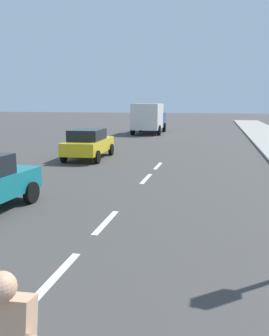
{
  "coord_description": "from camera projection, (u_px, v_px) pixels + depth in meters",
  "views": [
    {
      "loc": [
        2.59,
        3.87,
        2.97
      ],
      "look_at": [
        0.36,
        13.57,
        1.1
      ],
      "focal_mm": 37.82,
      "sensor_mm": 36.0,
      "label": 1
    }
  ],
  "objects": [
    {
      "name": "delivery_truck",
      "position": [
        149.0,
        118.0,
        33.42
      ],
      "size": [
        2.8,
        6.3,
        2.8
      ],
      "rotation": [
        0.0,
        0.0,
        0.03
      ],
      "color": "#23478C",
      "rests_on": "ground"
    },
    {
      "name": "lane_stripe_3",
      "position": [
        106.0,
        222.0,
        8.85
      ],
      "size": [
        0.16,
        1.8,
        0.01
      ],
      "primitive_type": "cube",
      "color": "white",
      "rests_on": "ground"
    },
    {
      "name": "ground_plane",
      "position": [
        158.0,
        166.0,
        16.56
      ],
      "size": [
        160.0,
        160.0,
        0.0
      ],
      "primitive_type": "plane",
      "color": "#423F3D"
    },
    {
      "name": "lane_stripe_4",
      "position": [
        146.0,
        179.0,
        13.84
      ],
      "size": [
        0.16,
        1.8,
        0.01
      ],
      "primitive_type": "cube",
      "color": "white",
      "rests_on": "ground"
    },
    {
      "name": "lane_stripe_2",
      "position": [
        57.0,
        275.0,
        6.14
      ],
      "size": [
        0.16,
        1.8,
        0.01
      ],
      "primitive_type": "cube",
      "color": "white",
      "rests_on": "ground"
    },
    {
      "name": "parked_car_yellow",
      "position": [
        88.0,
        143.0,
        18.56
      ],
      "size": [
        2.07,
        4.18,
        1.57
      ],
      "rotation": [
        0.0,
        0.0,
        0.05
      ],
      "color": "gold",
      "rests_on": "ground"
    },
    {
      "name": "lane_stripe_5",
      "position": [
        158.0,
        166.0,
        16.6
      ],
      "size": [
        0.16,
        1.8,
        0.01
      ],
      "primitive_type": "cube",
      "color": "white",
      "rests_on": "ground"
    }
  ]
}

